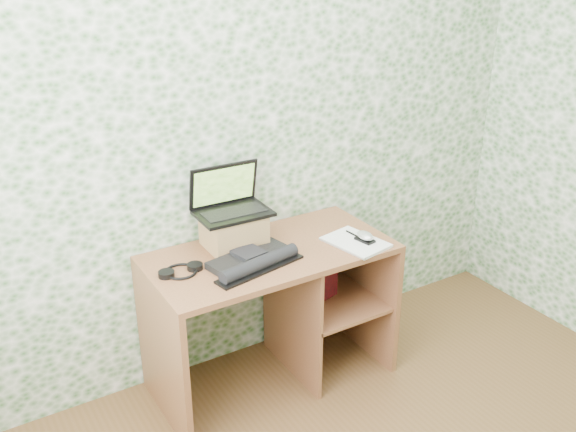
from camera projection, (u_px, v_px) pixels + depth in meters
wall_back at (237, 126)px, 3.13m from camera, size 3.50×0.00×3.50m
desk at (281, 292)px, 3.27m from camera, size 1.20×0.60×0.75m
riser at (234, 230)px, 3.13m from camera, size 0.28×0.24×0.17m
laptop at (229, 202)px, 3.10m from camera, size 0.36×0.25×0.23m
keyboard at (254, 260)px, 2.97m from camera, size 0.47×0.31×0.06m
headphones at (181, 271)px, 2.90m from camera, size 0.21×0.15×0.03m
notepad at (356, 242)px, 3.18m from camera, size 0.27×0.34×0.01m
mouse at (365, 238)px, 3.17m from camera, size 0.08×0.11×0.04m
pen at (356, 236)px, 3.22m from camera, size 0.02×0.15×0.01m
red_box at (317, 275)px, 3.32m from camera, size 0.26×0.14×0.29m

